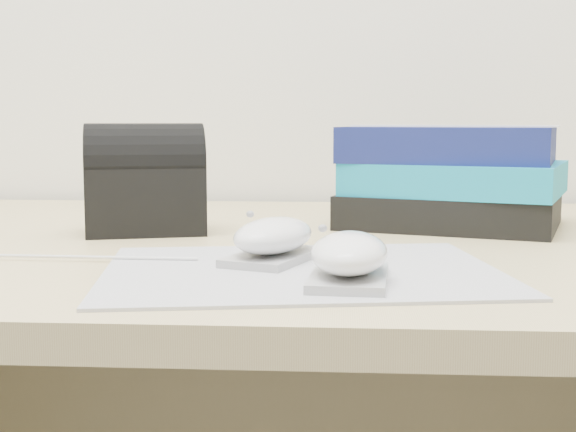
# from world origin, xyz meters

# --- Properties ---
(desk) EXTENTS (1.60, 0.80, 0.73)m
(desk) POSITION_xyz_m (0.00, 1.64, 0.50)
(desk) COLOR tan
(desk) RESTS_ON ground
(mousepad) EXTENTS (0.39, 0.32, 0.00)m
(mousepad) POSITION_xyz_m (-0.08, 1.37, 0.73)
(mousepad) COLOR gray
(mousepad) RESTS_ON desk
(mouse_rear) EXTENTS (0.10, 0.13, 0.05)m
(mouse_rear) POSITION_xyz_m (-0.11, 1.41, 0.75)
(mouse_rear) COLOR #9D9D9F
(mouse_rear) RESTS_ON mousepad
(mouse_front) EXTENTS (0.07, 0.12, 0.05)m
(mouse_front) POSITION_xyz_m (-0.04, 1.32, 0.75)
(mouse_front) COLOR #A1A1A4
(mouse_front) RESTS_ON mousepad
(usb_cable) EXTENTS (0.23, 0.01, 0.00)m
(usb_cable) POSITION_xyz_m (-0.29, 1.41, 0.73)
(usb_cable) COLOR silver
(usb_cable) RESTS_ON mousepad
(book_stack) EXTENTS (0.31, 0.28, 0.13)m
(book_stack) POSITION_xyz_m (0.10, 1.70, 0.79)
(book_stack) COLOR black
(book_stack) RESTS_ON desk
(pouch) EXTENTS (0.16, 0.13, 0.13)m
(pouch) POSITION_xyz_m (-0.28, 1.61, 0.79)
(pouch) COLOR black
(pouch) RESTS_ON desk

